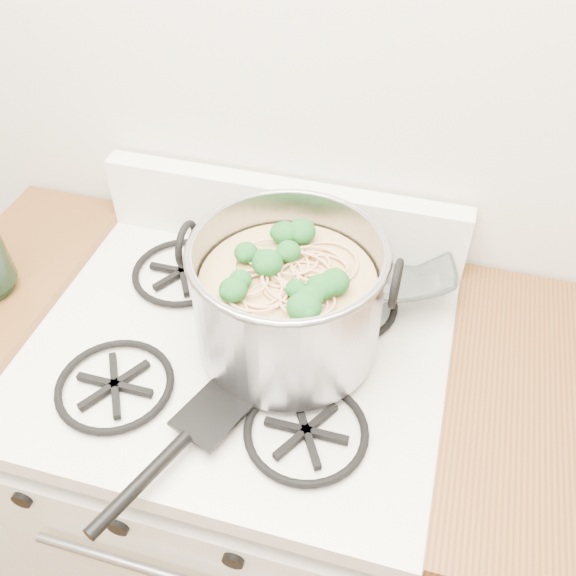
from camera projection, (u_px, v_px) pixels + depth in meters
The scene contains 5 objects.
gas_range at pixel (248, 478), 1.50m from camera, with size 0.76×0.66×0.92m.
counter_left at pixel (54, 421), 1.58m from camera, with size 0.25×0.65×0.92m.
stock_pot at pixel (288, 300), 1.09m from camera, with size 0.36×0.33×0.22m.
spatula at pixel (211, 412), 1.03m from camera, with size 0.29×0.31×0.02m, color black, non-canonical shape.
glass_bowl at pixel (388, 275), 1.27m from camera, with size 0.10×0.10×0.02m, color white.
Camera 1 is at (0.30, 0.54, 1.79)m, focal length 40.00 mm.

